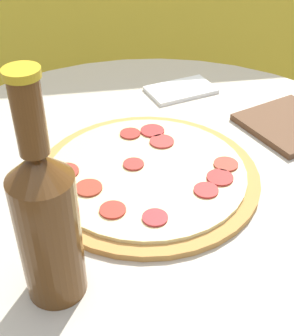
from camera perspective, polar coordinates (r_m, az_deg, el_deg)
The scene contains 5 objects.
table at distance 0.88m, azimuth 1.16°, elevation -10.81°, with size 0.92×0.92×0.77m.
fence_panel at distance 1.48m, azimuth -4.57°, elevation 16.61°, with size 1.57×0.04×1.45m.
pizza at distance 0.74m, azimuth 0.01°, elevation -0.76°, with size 0.35×0.35×0.02m.
beer_bottle at distance 0.52m, azimuth -12.12°, elevation -6.24°, with size 0.07×0.07×0.28m.
napkin at distance 0.99m, azimuth 4.16°, elevation 9.48°, with size 0.15×0.12×0.01m.
Camera 1 is at (-0.11, -0.58, 1.22)m, focal length 50.00 mm.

